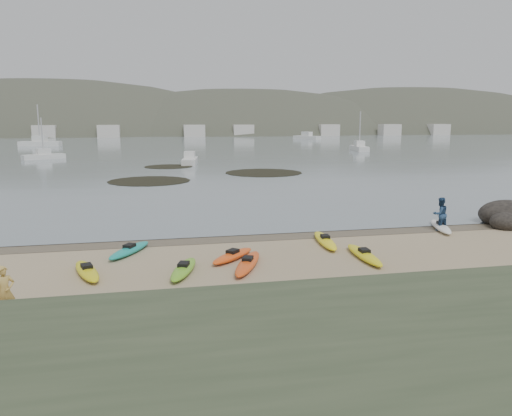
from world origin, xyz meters
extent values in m
plane|color=tan|center=(0.00, 0.00, 0.00)|extent=(600.00, 600.00, 0.00)
plane|color=brown|center=(0.00, -0.30, 0.00)|extent=(60.00, 60.00, 0.00)
plane|color=slate|center=(0.00, 300.00, 0.01)|extent=(1200.00, 1200.00, 0.00)
cube|color=#475138|center=(0.00, -17.50, 1.00)|extent=(60.00, 8.00, 2.00)
ellipsoid|color=#F15014|center=(-2.00, -4.40, 0.17)|extent=(2.52, 2.65, 0.34)
ellipsoid|color=yellow|center=(3.02, -2.57, 0.17)|extent=(1.12, 3.93, 0.34)
ellipsoid|color=yellow|center=(-8.13, -5.42, 0.17)|extent=(1.62, 3.26, 0.34)
ellipsoid|color=#EA4C14|center=(-1.56, -5.70, 0.17)|extent=(2.11, 3.79, 0.34)
ellipsoid|color=white|center=(10.59, -0.80, 0.17)|extent=(1.83, 3.77, 0.34)
ellipsoid|color=yellow|center=(3.84, -5.48, 0.17)|extent=(0.81, 3.74, 0.34)
ellipsoid|color=#6DB724|center=(-4.28, -5.97, 0.17)|extent=(1.63, 3.29, 0.34)
ellipsoid|color=teal|center=(-6.57, -2.43, 0.17)|extent=(2.21, 3.27, 0.34)
imported|color=tan|center=(-10.12, -9.39, 0.84)|extent=(0.73, 0.65, 1.68)
imported|color=navy|center=(10.40, -0.98, 0.94)|extent=(1.01, 0.83, 1.88)
ellipsoid|color=black|center=(15.46, 0.01, 0.26)|extent=(3.40, 2.65, 1.70)
ellipsoid|color=black|center=(14.46, -1.29, 0.17)|extent=(1.89, 1.70, 1.13)
cylinder|color=black|center=(-5.67, 24.96, 0.03)|extent=(8.19, 8.19, 0.04)
cylinder|color=black|center=(7.24, 30.09, 0.03)|extent=(8.88, 8.88, 0.04)
cylinder|color=black|center=(-3.25, 39.73, 0.03)|extent=(6.21, 6.21, 0.04)
cube|color=silver|center=(-21.54, 55.97, 0.43)|extent=(6.25, 4.48, 0.86)
cube|color=silver|center=(-0.20, 43.25, 0.46)|extent=(2.76, 6.75, 0.92)
cube|color=silver|center=(34.13, 65.01, 0.51)|extent=(3.11, 7.57, 1.03)
cube|color=silver|center=(-29.63, 94.25, 0.63)|extent=(9.30, 4.03, 1.26)
cube|color=silver|center=(39.93, 116.55, 0.61)|extent=(6.80, 8.55, 1.21)
ellipsoid|color=#384235|center=(-45.00, 195.00, -18.00)|extent=(220.00, 120.00, 80.00)
ellipsoid|color=#384235|center=(35.00, 190.00, -15.30)|extent=(200.00, 110.00, 68.00)
ellipsoid|color=#384235|center=(120.00, 200.00, -17.10)|extent=(230.00, 130.00, 76.00)
cube|color=beige|center=(-42.00, 145.00, 2.00)|extent=(7.00, 5.00, 4.00)
cube|color=beige|center=(-18.00, 145.00, 2.00)|extent=(7.00, 5.00, 4.00)
cube|color=beige|center=(6.00, 145.00, 2.00)|extent=(7.00, 5.00, 4.00)
cube|color=beige|center=(30.00, 145.00, 2.00)|extent=(7.00, 5.00, 4.00)
cube|color=beige|center=(54.00, 145.00, 2.00)|extent=(7.00, 5.00, 4.00)
cube|color=beige|center=(78.00, 145.00, 2.00)|extent=(7.00, 5.00, 4.00)
cube|color=beige|center=(102.00, 145.00, 2.00)|extent=(7.00, 5.00, 4.00)
camera|label=1|loc=(-5.43, -25.77, 6.26)|focal=35.00mm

